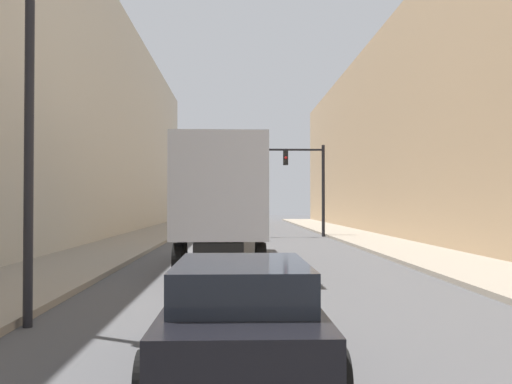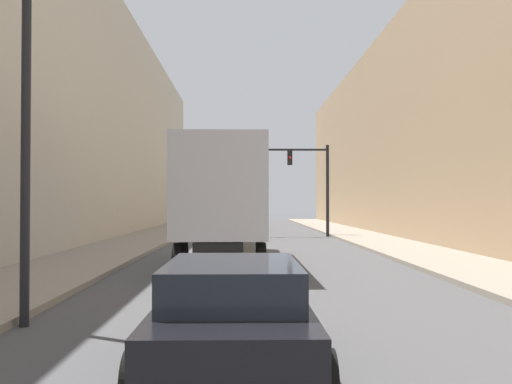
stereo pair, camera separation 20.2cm
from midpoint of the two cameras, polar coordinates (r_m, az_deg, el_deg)
The scene contains 8 objects.
sidewalk_right at distance 30.08m, azimuth 11.94°, elevation -4.93°, with size 3.45×80.00×0.15m.
sidewalk_left at distance 29.71m, azimuth -12.70°, elevation -4.98°, with size 3.45×80.00×0.15m.
building_right at distance 31.80m, azimuth 20.24°, elevation 6.99°, with size 6.00×80.00×13.07m.
building_left at distance 31.29m, azimuth -21.27°, elevation 8.38°, with size 6.00×80.00×14.42m.
semi_truck at distance 20.20m, azimuth -3.57°, elevation -0.67°, with size 2.59×11.60×3.98m.
sedan_car at distance 7.46m, azimuth -2.26°, elevation -12.23°, with size 2.09×4.58×1.36m.
traffic_signal_gantry at distance 35.61m, azimuth 3.68°, elevation 2.00°, with size 7.18×0.35×5.72m.
street_lamp at distance 10.64m, azimuth -22.23°, elevation 10.78°, with size 0.44×0.44×6.64m.
Camera 1 is at (-0.97, 0.87, 2.10)m, focal length 40.00 mm.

